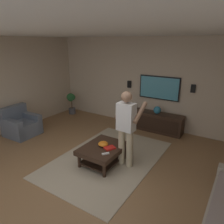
{
  "coord_description": "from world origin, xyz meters",
  "views": [
    {
      "loc": [
        -2.79,
        -2.45,
        2.55
      ],
      "look_at": [
        0.77,
        -0.18,
        1.14
      ],
      "focal_mm": 33.86,
      "sensor_mm": 36.0,
      "label": 1
    }
  ],
  "objects": [
    {
      "name": "area_rug",
      "position": [
        0.75,
        -0.08,
        0.01
      ],
      "size": [
        3.04,
        2.0,
        0.01
      ],
      "primitive_type": "cube",
      "color": "tan",
      "rests_on": "ground"
    },
    {
      "name": "armchair",
      "position": [
        0.54,
        2.76,
        0.28
      ],
      "size": [
        0.83,
        0.84,
        0.82
      ],
      "rotation": [
        0.0,
        0.0,
        -1.54
      ],
      "color": "slate",
      "rests_on": "ground"
    },
    {
      "name": "vase_round",
      "position": [
        2.85,
        -0.42,
        0.66
      ],
      "size": [
        0.22,
        0.22,
        0.22
      ],
      "primitive_type": "sphere",
      "color": "teal",
      "rests_on": "media_console"
    },
    {
      "name": "coffee_table",
      "position": [
        0.55,
        -0.08,
        0.3
      ],
      "size": [
        1.0,
        0.8,
        0.4
      ],
      "color": "#332116",
      "rests_on": "ground"
    },
    {
      "name": "media_console",
      "position": [
        2.88,
        -0.33,
        0.28
      ],
      "size": [
        0.45,
        1.7,
        0.55
      ],
      "rotation": [
        0.0,
        0.0,
        3.14
      ],
      "color": "#332116",
      "rests_on": "ground"
    },
    {
      "name": "ceiling_slab",
      "position": [
        0.0,
        0.0,
        2.75
      ],
      "size": [
        6.52,
        6.73,
        0.1
      ],
      "primitive_type": "cube",
      "color": "white"
    },
    {
      "name": "book",
      "position": [
        0.55,
        -0.26,
        0.42
      ],
      "size": [
        0.27,
        0.24,
        0.04
      ],
      "primitive_type": "cube",
      "rotation": [
        0.0,
        0.0,
        2.69
      ],
      "color": "red",
      "rests_on": "coffee_table"
    },
    {
      "name": "bowl",
      "position": [
        0.58,
        -0.08,
        0.45
      ],
      "size": [
        0.22,
        0.22,
        0.1
      ],
      "primitive_type": "ellipsoid",
      "color": "orange",
      "rests_on": "coffee_table"
    },
    {
      "name": "wall_back_tv",
      "position": [
        3.21,
        0.0,
        1.35
      ],
      "size": [
        0.1,
        6.73,
        2.7
      ],
      "primitive_type": "cube",
      "color": "#C6B299",
      "rests_on": "ground"
    },
    {
      "name": "tv",
      "position": [
        3.12,
        -0.33,
        1.26
      ],
      "size": [
        0.05,
        1.22,
        0.68
      ],
      "rotation": [
        0.0,
        0.0,
        3.14
      ],
      "color": "black"
    },
    {
      "name": "wall_speaker_right",
      "position": [
        3.13,
        0.67,
        1.26
      ],
      "size": [
        0.06,
        0.12,
        0.22
      ],
      "primitive_type": "cube",
      "color": "black"
    },
    {
      "name": "wall_speaker_left",
      "position": [
        3.13,
        -1.29,
        1.35
      ],
      "size": [
        0.06,
        0.12,
        0.22
      ],
      "primitive_type": "cube",
      "color": "black"
    },
    {
      "name": "potted_plant_tall",
      "position": [
        2.69,
        2.81,
        0.51
      ],
      "size": [
        0.34,
        0.35,
        0.77
      ],
      "color": "#4C4C51",
      "rests_on": "ground"
    },
    {
      "name": "person_standing",
      "position": [
        0.76,
        -0.54,
        0.93
      ],
      "size": [
        0.55,
        0.55,
        1.64
      ],
      "rotation": [
        0.0,
        0.0,
        -0.05
      ],
      "color": "#C6B793",
      "rests_on": "ground"
    },
    {
      "name": "remote_white",
      "position": [
        0.31,
        -0.32,
        0.41
      ],
      "size": [
        0.14,
        0.13,
        0.02
      ],
      "primitive_type": "cube",
      "rotation": [
        0.0,
        0.0,
        2.43
      ],
      "color": "white",
      "rests_on": "coffee_table"
    },
    {
      "name": "ground_plane",
      "position": [
        0.0,
        0.0,
        0.0
      ],
      "size": [
        7.83,
        7.83,
        0.0
      ],
      "primitive_type": "plane",
      "color": "olive"
    }
  ]
}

